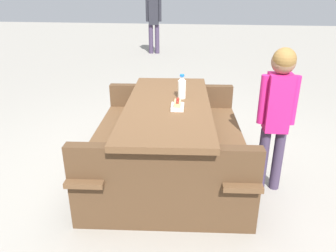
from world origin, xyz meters
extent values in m
plane|color=gray|center=(0.00, 0.00, 0.00)|extent=(30.00, 30.00, 0.00)
cube|color=brown|center=(0.00, 0.00, 0.72)|extent=(1.86, 0.91, 0.05)
cube|color=brown|center=(-0.05, 0.56, 0.43)|extent=(1.82, 0.43, 0.04)
cube|color=brown|center=(0.05, -0.56, 0.43)|extent=(1.82, 0.43, 0.04)
cube|color=#4D3520|center=(0.78, 0.07, 0.35)|extent=(0.22, 1.40, 0.70)
cube|color=#4D3520|center=(-0.78, -0.07, 0.35)|extent=(0.22, 1.40, 0.70)
cylinder|color=silver|center=(-0.17, 0.11, 0.84)|extent=(0.07, 0.07, 0.17)
cone|color=silver|center=(-0.17, 0.11, 0.94)|extent=(0.07, 0.07, 0.04)
cylinder|color=blue|center=(-0.17, 0.11, 0.97)|extent=(0.04, 0.04, 0.02)
cube|color=white|center=(0.13, 0.10, 0.77)|extent=(0.19, 0.12, 0.03)
cube|color=#D8B272|center=(0.13, 0.10, 0.80)|extent=(0.15, 0.06, 0.04)
cylinder|color=maroon|center=(0.13, 0.10, 0.82)|extent=(0.14, 0.04, 0.03)
ellipsoid|color=maroon|center=(0.13, 0.10, 0.83)|extent=(0.07, 0.03, 0.01)
cylinder|color=#3F334C|center=(0.10, 0.88, 0.29)|extent=(0.09, 0.09, 0.58)
cylinder|color=#3F334C|center=(0.10, 1.01, 0.29)|extent=(0.09, 0.09, 0.58)
cube|color=#D11E72|center=(0.10, 0.94, 0.83)|extent=(0.19, 0.20, 0.49)
cylinder|color=#D11E72|center=(0.11, 0.82, 0.85)|extent=(0.07, 0.07, 0.42)
cylinder|color=#D11E72|center=(0.10, 1.07, 0.85)|extent=(0.07, 0.07, 0.42)
sphere|color=#997051|center=(0.10, 0.94, 1.17)|extent=(0.19, 0.19, 0.19)
sphere|color=olive|center=(0.12, 0.94, 1.20)|extent=(0.18, 0.18, 0.18)
cylinder|color=#3F334C|center=(-6.51, -1.33, 0.40)|extent=(0.12, 0.12, 0.79)
cylinder|color=#3F334C|center=(-6.53, -1.16, 0.40)|extent=(0.12, 0.12, 0.79)
cube|color=#26262D|center=(-6.52, -1.25, 1.13)|extent=(0.27, 0.29, 0.67)
cylinder|color=#26262D|center=(-6.50, -1.41, 1.16)|extent=(0.10, 0.10, 0.57)
cylinder|color=#26262D|center=(-6.54, -1.08, 1.16)|extent=(0.10, 0.10, 0.57)
camera|label=1|loc=(2.78, 0.36, 1.71)|focal=34.75mm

